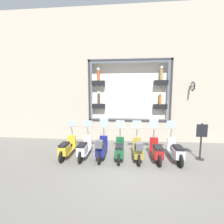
% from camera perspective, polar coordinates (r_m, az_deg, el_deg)
% --- Properties ---
extents(ground_plane, '(120.00, 120.00, 0.00)m').
position_cam_1_polar(ground_plane, '(6.26, 6.96, -20.24)').
color(ground_plane, '#66635E').
extents(building_facade, '(1.18, 36.00, 7.83)m').
position_cam_1_polar(building_facade, '(9.24, 6.61, 13.74)').
color(building_facade, '#ADA08E').
rests_on(building_facade, ground_plane).
extents(scooter_silver_0, '(1.81, 0.61, 1.62)m').
position_cam_1_polar(scooter_silver_0, '(7.09, 23.09, -13.50)').
color(scooter_silver_0, black).
rests_on(scooter_silver_0, ground_plane).
extents(scooter_red_1, '(1.80, 0.60, 1.69)m').
position_cam_1_polar(scooter_red_1, '(6.90, 16.60, -13.92)').
color(scooter_red_1, black).
rests_on(scooter_red_1, ground_plane).
extents(scooter_olive_2, '(1.79, 0.60, 1.59)m').
position_cam_1_polar(scooter_olive_2, '(6.71, 9.86, -14.05)').
color(scooter_olive_2, black).
rests_on(scooter_olive_2, ground_plane).
extents(scooter_green_3, '(1.79, 0.60, 1.59)m').
position_cam_1_polar(scooter_green_3, '(6.77, 2.88, -14.15)').
color(scooter_green_3, black).
rests_on(scooter_green_3, ground_plane).
extents(scooter_navy_4, '(1.81, 0.60, 1.68)m').
position_cam_1_polar(scooter_navy_4, '(6.77, -4.07, -13.58)').
color(scooter_navy_4, black).
rests_on(scooter_navy_4, ground_plane).
extents(scooter_white_5, '(1.80, 0.61, 1.56)m').
position_cam_1_polar(scooter_white_5, '(7.00, -10.61, -13.41)').
color(scooter_white_5, black).
rests_on(scooter_white_5, ground_plane).
extents(scooter_yellow_6, '(1.80, 0.61, 1.54)m').
position_cam_1_polar(scooter_yellow_6, '(7.25, -16.82, -12.93)').
color(scooter_yellow_6, black).
rests_on(scooter_yellow_6, ground_plane).
extents(shop_sign_post, '(0.36, 0.45, 1.61)m').
position_cam_1_polar(shop_sign_post, '(7.64, 30.83, -9.17)').
color(shop_sign_post, '#232326').
rests_on(shop_sign_post, ground_plane).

